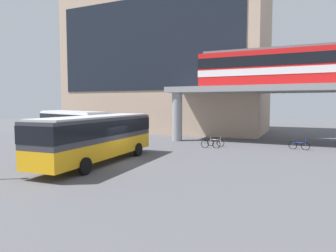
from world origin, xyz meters
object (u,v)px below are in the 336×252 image
at_px(bus_secondary, 72,122).
at_px(bicycle_black, 211,144).
at_px(bicycle_blue, 299,145).
at_px(pedestrian_near_building, 21,141).
at_px(station_building, 166,59).
at_px(train, 326,65).
at_px(bus_main, 97,134).
at_px(bicycle_silver, 215,142).

relative_size(bus_secondary, bicycle_black, 6.28).
bearing_deg(bicycle_blue, pedestrian_near_building, -154.79).
xyz_separation_m(station_building, bus_secondary, (-3.74, -16.07, -8.68)).
distance_m(bus_secondary, pedestrian_near_building, 7.15).
relative_size(train, pedestrian_near_building, 14.55).
height_order(train, bus_secondary, train).
height_order(bus_main, bicycle_blue, bus_main).
relative_size(bus_main, bus_secondary, 0.99).
relative_size(bicycle_blue, bicycle_black, 0.99).
relative_size(bus_main, pedestrian_near_building, 6.50).
distance_m(station_building, pedestrian_near_building, 25.32).
bearing_deg(bicycle_silver, bicycle_black, -95.52).
relative_size(bus_secondary, bicycle_blue, 6.36).
relative_size(train, bicycle_black, 13.97).
relative_size(station_building, bicycle_silver, 16.28).
bearing_deg(pedestrian_near_building, bicycle_silver, 32.29).
bearing_deg(bus_secondary, bicycle_blue, 8.35).
xyz_separation_m(bicycle_blue, bicycle_black, (-7.38, -2.27, 0.00)).
height_order(bus_main, bicycle_silver, bus_main).
height_order(station_building, pedestrian_near_building, station_building).
distance_m(bicycle_black, pedestrian_near_building, 16.68).
bearing_deg(bicycle_black, train, 35.09).
height_order(station_building, bicycle_black, station_building).
xyz_separation_m(bus_main, bicycle_blue, (12.38, 12.25, -1.63)).
bearing_deg(bus_main, bus_secondary, 138.69).
distance_m(train, bicycle_black, 13.74).
relative_size(station_building, bicycle_blue, 16.33).
bearing_deg(station_building, bicycle_silver, -50.11).
bearing_deg(bicycle_silver, train, 30.13).
distance_m(station_building, bus_main, 27.24).
xyz_separation_m(station_building, bicycle_silver, (11.54, -13.81, -10.31)).
bearing_deg(bus_main, bicycle_blue, 44.71).
xyz_separation_m(station_building, bus_main, (6.43, -25.01, -8.68)).
relative_size(bicycle_black, bicycle_silver, 1.01).
distance_m(bus_secondary, bicycle_silver, 15.54).
xyz_separation_m(station_building, pedestrian_near_building, (-3.17, -23.10, -9.86)).
bearing_deg(bicycle_black, pedestrian_near_building, -151.06).
xyz_separation_m(bus_main, pedestrian_near_building, (-9.60, 1.91, -1.18)).
bearing_deg(train, bicycle_black, -144.91).
relative_size(bus_secondary, pedestrian_near_building, 6.54).
bearing_deg(bus_secondary, bicycle_black, 3.91).
relative_size(train, bicycle_silver, 14.10).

